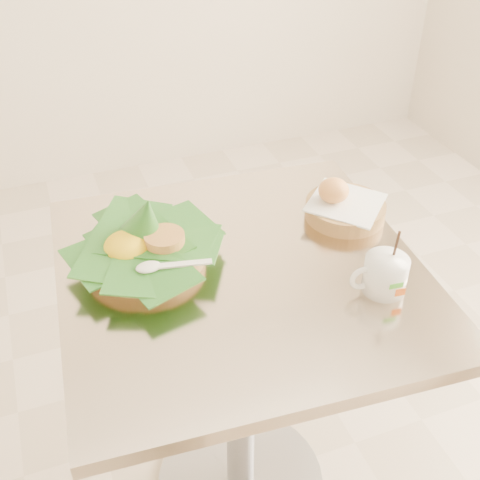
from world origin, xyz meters
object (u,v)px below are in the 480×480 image
object	(u,v)px
rice_basket	(144,243)
cafe_table	(241,347)
bread_basket	(343,206)
coffee_mug	(384,274)

from	to	relation	value
rice_basket	cafe_table	bearing A→B (deg)	-29.69
cafe_table	rice_basket	size ratio (longest dim) A/B	2.52
cafe_table	bread_basket	size ratio (longest dim) A/B	3.58
coffee_mug	cafe_table	bearing A→B (deg)	146.51
bread_basket	cafe_table	bearing A→B (deg)	-161.25
rice_basket	bread_basket	bearing A→B (deg)	-0.32
cafe_table	bread_basket	xyz separation A→B (m)	(0.27, 0.09, 0.25)
rice_basket	coffee_mug	world-z (taller)	rice_basket
bread_basket	rice_basket	bearing A→B (deg)	179.68
cafe_table	bread_basket	distance (m)	0.38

